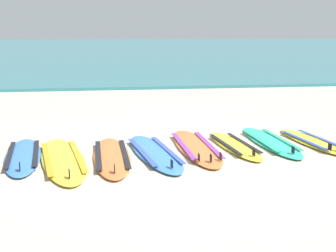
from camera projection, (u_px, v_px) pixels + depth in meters
name	position (u px, v px, depth m)	size (l,w,h in m)	color
ground_plane	(175.00, 150.00, 7.31)	(80.00, 80.00, 0.00)	#C1B599
sea	(121.00, 48.00, 43.35)	(80.00, 60.00, 0.10)	teal
surfboard_0	(23.00, 156.00, 6.83)	(0.83, 2.22, 0.18)	#3875CC
surfboard_1	(63.00, 159.00, 6.66)	(1.11, 2.62, 0.18)	yellow
surfboard_2	(112.00, 156.00, 6.81)	(0.67, 2.30, 0.18)	orange
surfboard_3	(154.00, 152.00, 7.01)	(0.99, 2.41, 0.18)	#3875CC
surfboard_4	(196.00, 147.00, 7.34)	(0.72, 2.46, 0.18)	orange
surfboard_5	(234.00, 145.00, 7.44)	(0.72, 1.98, 0.18)	yellow
surfboard_6	(270.00, 142.00, 7.69)	(0.69, 2.25, 0.18)	#2DB793
surfboard_7	(312.00, 141.00, 7.71)	(0.76, 1.99, 0.18)	yellow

